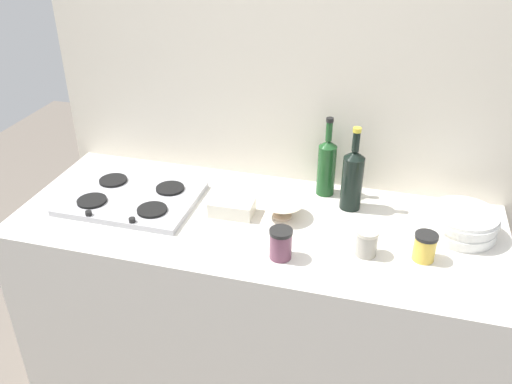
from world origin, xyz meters
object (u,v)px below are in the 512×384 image
(plate_stack, at_px, (463,224))
(mixing_bowl, at_px, (282,209))
(stovetop_hob, at_px, (132,198))
(condiment_jar_spare, at_px, (425,247))
(condiment_jar_front, at_px, (367,242))
(wine_bottle_leftmost, at_px, (327,166))
(wine_bottle_mid_left, at_px, (352,178))
(condiment_jar_rear, at_px, (281,244))
(butter_dish, at_px, (232,207))

(plate_stack, height_order, mixing_bowl, plate_stack)
(stovetop_hob, height_order, condiment_jar_spare, condiment_jar_spare)
(mixing_bowl, distance_m, condiment_jar_front, 0.36)
(plate_stack, xyz_separation_m, condiment_jar_front, (-0.32, -0.21, 0.00))
(stovetop_hob, xyz_separation_m, mixing_bowl, (0.59, 0.04, 0.02))
(wine_bottle_leftmost, xyz_separation_m, condiment_jar_front, (0.20, -0.37, -0.08))
(wine_bottle_mid_left, bearing_deg, condiment_jar_rear, -115.80)
(butter_dish, bearing_deg, condiment_jar_front, -13.87)
(condiment_jar_spare, bearing_deg, condiment_jar_front, -172.90)
(wine_bottle_leftmost, relative_size, wine_bottle_mid_left, 0.98)
(condiment_jar_spare, bearing_deg, butter_dish, 171.62)
(mixing_bowl, bearing_deg, plate_stack, 4.84)
(butter_dish, height_order, condiment_jar_rear, condiment_jar_rear)
(condiment_jar_front, bearing_deg, mixing_bowl, 154.55)
(wine_bottle_mid_left, relative_size, butter_dish, 2.03)
(wine_bottle_leftmost, relative_size, mixing_bowl, 2.04)
(wine_bottle_mid_left, height_order, condiment_jar_rear, wine_bottle_mid_left)
(stovetop_hob, relative_size, mixing_bowl, 3.16)
(plate_stack, distance_m, butter_dish, 0.83)
(mixing_bowl, bearing_deg, condiment_jar_rear, -78.49)
(plate_stack, bearing_deg, wine_bottle_mid_left, 168.24)
(mixing_bowl, bearing_deg, wine_bottle_mid_left, 30.42)
(plate_stack, distance_m, wine_bottle_mid_left, 0.42)
(stovetop_hob, xyz_separation_m, butter_dish, (0.41, 0.01, 0.01))
(condiment_jar_spare, bearing_deg, plate_stack, 55.02)
(plate_stack, bearing_deg, mixing_bowl, -175.16)
(stovetop_hob, distance_m, mixing_bowl, 0.60)
(condiment_jar_front, height_order, condiment_jar_rear, condiment_jar_rear)
(condiment_jar_rear, bearing_deg, mixing_bowl, 101.51)
(wine_bottle_mid_left, height_order, condiment_jar_spare, wine_bottle_mid_left)
(wine_bottle_mid_left, xyz_separation_m, butter_dish, (-0.42, -0.17, -0.10))
(plate_stack, relative_size, butter_dish, 1.47)
(wine_bottle_leftmost, bearing_deg, condiment_jar_rear, -99.15)
(stovetop_hob, distance_m, butter_dish, 0.41)
(wine_bottle_mid_left, bearing_deg, stovetop_hob, -167.90)
(stovetop_hob, height_order, condiment_jar_rear, condiment_jar_rear)
(condiment_jar_front, height_order, condiment_jar_spare, condiment_jar_spare)
(mixing_bowl, bearing_deg, wine_bottle_leftmost, 60.58)
(condiment_jar_front, bearing_deg, condiment_jar_rear, -161.43)
(plate_stack, bearing_deg, condiment_jar_spare, -124.98)
(plate_stack, distance_m, wine_bottle_leftmost, 0.54)
(stovetop_hob, xyz_separation_m, plate_stack, (1.23, 0.09, 0.03))
(mixing_bowl, relative_size, condiment_jar_front, 1.68)
(mixing_bowl, distance_m, condiment_jar_rear, 0.25)
(condiment_jar_rear, bearing_deg, condiment_jar_front, 18.57)
(butter_dish, distance_m, condiment_jar_rear, 0.32)
(wine_bottle_leftmost, xyz_separation_m, condiment_jar_rear, (-0.08, -0.47, -0.07))
(plate_stack, bearing_deg, stovetop_hob, -175.65)
(wine_bottle_leftmost, xyz_separation_m, mixing_bowl, (-0.12, -0.22, -0.09))
(plate_stack, height_order, condiment_jar_front, condiment_jar_front)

